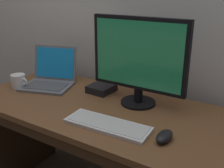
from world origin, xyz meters
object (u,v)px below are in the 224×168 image
laptop_space_gray (50,78)px  wired_keyboard (108,125)px  coffee_mug (19,81)px  external_monitor (138,58)px  external_drive_box (102,88)px  computer_mouse (164,136)px

laptop_space_gray → wired_keyboard: bearing=-23.0°
coffee_mug → external_monitor: bearing=12.1°
wired_keyboard → coffee_mug: coffee_mug is taller
wired_keyboard → external_drive_box: (-0.26, 0.34, 0.01)m
external_monitor → computer_mouse: external_monitor is taller
external_monitor → computer_mouse: 0.44m
external_monitor → computer_mouse: bearing=-45.3°
computer_mouse → coffee_mug: 1.03m
external_drive_box → coffee_mug: bearing=-156.2°
wired_keyboard → external_drive_box: size_ratio=2.70×
wired_keyboard → external_drive_box: external_drive_box is taller
laptop_space_gray → external_monitor: external_monitor is taller
wired_keyboard → computer_mouse: bearing=5.0°
laptop_space_gray → wired_keyboard: 0.67m
laptop_space_gray → external_drive_box: (0.35, 0.08, -0.03)m
external_drive_box → external_monitor: bearing=-11.3°
wired_keyboard → laptop_space_gray: bearing=157.0°
external_monitor → wired_keyboard: (-0.00, -0.29, -0.25)m
external_monitor → wired_keyboard: external_monitor is taller
computer_mouse → external_drive_box: bearing=151.9°
external_monitor → coffee_mug: bearing=-167.9°
computer_mouse → external_drive_box: size_ratio=0.73×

